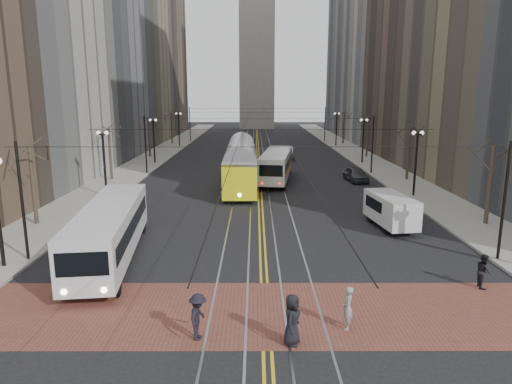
{
  "coord_description": "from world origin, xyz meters",
  "views": [
    {
      "loc": [
        -0.44,
        -21.7,
        8.99
      ],
      "look_at": [
        -0.39,
        6.15,
        3.0
      ],
      "focal_mm": 32.0,
      "sensor_mm": 36.0,
      "label": 1
    }
  ],
  "objects_px": {
    "rear_bus": "(276,167)",
    "pedestrian_c": "(484,271)",
    "sedan_silver": "(287,154)",
    "pedestrian_a": "(292,320)",
    "sedan_grey": "(356,174)",
    "pedestrian_d": "(198,317)",
    "cargo_van": "(391,212)",
    "transit_bus": "(110,233)",
    "pedestrian_b": "(348,308)",
    "streetcar": "(241,169)"
  },
  "relations": [
    {
      "from": "pedestrian_a",
      "to": "pedestrian_d",
      "type": "distance_m",
      "value": 3.48
    },
    {
      "from": "cargo_van",
      "to": "rear_bus",
      "type": "bearing_deg",
      "value": 104.6
    },
    {
      "from": "rear_bus",
      "to": "pedestrian_c",
      "type": "xyz_separation_m",
      "value": [
        8.54,
        -27.23,
        -0.7
      ]
    },
    {
      "from": "pedestrian_a",
      "to": "pedestrian_d",
      "type": "xyz_separation_m",
      "value": [
        -3.46,
        0.35,
        -0.07
      ]
    },
    {
      "from": "transit_bus",
      "to": "rear_bus",
      "type": "distance_m",
      "value": 25.55
    },
    {
      "from": "transit_bus",
      "to": "sedan_grey",
      "type": "xyz_separation_m",
      "value": [
        18.55,
        23.19,
        -0.77
      ]
    },
    {
      "from": "pedestrian_c",
      "to": "sedan_grey",
      "type": "bearing_deg",
      "value": 9.58
    },
    {
      "from": "transit_bus",
      "to": "pedestrian_a",
      "type": "distance_m",
      "value": 12.83
    },
    {
      "from": "pedestrian_a",
      "to": "pedestrian_d",
      "type": "height_order",
      "value": "pedestrian_a"
    },
    {
      "from": "cargo_van",
      "to": "pedestrian_d",
      "type": "xyz_separation_m",
      "value": [
        -11.38,
        -14.6,
        -0.23
      ]
    },
    {
      "from": "streetcar",
      "to": "pedestrian_b",
      "type": "distance_m",
      "value": 28.35
    },
    {
      "from": "transit_bus",
      "to": "pedestrian_a",
      "type": "bearing_deg",
      "value": -50.26
    },
    {
      "from": "sedan_grey",
      "to": "pedestrian_d",
      "type": "height_order",
      "value": "pedestrian_d"
    },
    {
      "from": "transit_bus",
      "to": "pedestrian_a",
      "type": "relative_size",
      "value": 6.35
    },
    {
      "from": "cargo_van",
      "to": "sedan_grey",
      "type": "distance_m",
      "value": 17.1
    },
    {
      "from": "cargo_van",
      "to": "pedestrian_a",
      "type": "height_order",
      "value": "cargo_van"
    },
    {
      "from": "transit_bus",
      "to": "pedestrian_d",
      "type": "height_order",
      "value": "transit_bus"
    },
    {
      "from": "cargo_van",
      "to": "pedestrian_d",
      "type": "distance_m",
      "value": 18.51
    },
    {
      "from": "cargo_van",
      "to": "sedan_grey",
      "type": "height_order",
      "value": "cargo_van"
    },
    {
      "from": "rear_bus",
      "to": "pedestrian_d",
      "type": "height_order",
      "value": "rear_bus"
    },
    {
      "from": "sedan_grey",
      "to": "pedestrian_a",
      "type": "distance_m",
      "value": 33.3
    },
    {
      "from": "pedestrian_a",
      "to": "pedestrian_b",
      "type": "xyz_separation_m",
      "value": [
        2.25,
        1.13,
        -0.11
      ]
    },
    {
      "from": "rear_bus",
      "to": "cargo_van",
      "type": "bearing_deg",
      "value": -60.25
    },
    {
      "from": "transit_bus",
      "to": "rear_bus",
      "type": "xyz_separation_m",
      "value": [
        10.21,
        23.42,
        0.01
      ]
    },
    {
      "from": "sedan_silver",
      "to": "pedestrian_c",
      "type": "xyz_separation_m",
      "value": [
        6.34,
        -43.17,
        -0.01
      ]
    },
    {
      "from": "cargo_van",
      "to": "pedestrian_c",
      "type": "distance_m",
      "value": 10.07
    },
    {
      "from": "pedestrian_a",
      "to": "pedestrian_c",
      "type": "xyz_separation_m",
      "value": [
        9.44,
        5.0,
        -0.14
      ]
    },
    {
      "from": "pedestrian_b",
      "to": "pedestrian_c",
      "type": "height_order",
      "value": "pedestrian_b"
    },
    {
      "from": "sedan_grey",
      "to": "pedestrian_c",
      "type": "bearing_deg",
      "value": -96.04
    },
    {
      "from": "rear_bus",
      "to": "sedan_grey",
      "type": "distance_m",
      "value": 8.39
    },
    {
      "from": "sedan_silver",
      "to": "pedestrian_a",
      "type": "distance_m",
      "value": 48.27
    },
    {
      "from": "cargo_van",
      "to": "sedan_grey",
      "type": "bearing_deg",
      "value": 78.04
    },
    {
      "from": "pedestrian_a",
      "to": "rear_bus",
      "type": "bearing_deg",
      "value": 17.0
    },
    {
      "from": "streetcar",
      "to": "pedestrian_a",
      "type": "distance_m",
      "value": 29.17
    },
    {
      "from": "streetcar",
      "to": "pedestrian_d",
      "type": "relative_size",
      "value": 8.72
    },
    {
      "from": "transit_bus",
      "to": "sedan_silver",
      "type": "xyz_separation_m",
      "value": [
        12.41,
        39.37,
        -0.69
      ]
    },
    {
      "from": "rear_bus",
      "to": "pedestrian_a",
      "type": "height_order",
      "value": "rear_bus"
    },
    {
      "from": "pedestrian_c",
      "to": "cargo_van",
      "type": "bearing_deg",
      "value": 17.84
    },
    {
      "from": "sedan_grey",
      "to": "pedestrian_d",
      "type": "xyz_separation_m",
      "value": [
        -12.71,
        -31.64,
        0.15
      ]
    },
    {
      "from": "streetcar",
      "to": "cargo_van",
      "type": "height_order",
      "value": "streetcar"
    },
    {
      "from": "rear_bus",
      "to": "streetcar",
      "type": "bearing_deg",
      "value": -131.1
    },
    {
      "from": "sedan_grey",
      "to": "pedestrian_a",
      "type": "xyz_separation_m",
      "value": [
        -9.24,
        -31.99,
        0.22
      ]
    },
    {
      "from": "transit_bus",
      "to": "rear_bus",
      "type": "relative_size",
      "value": 1.04
    },
    {
      "from": "sedan_grey",
      "to": "pedestrian_c",
      "type": "relative_size",
      "value": 2.7
    },
    {
      "from": "cargo_van",
      "to": "sedan_grey",
      "type": "xyz_separation_m",
      "value": [
        1.32,
        17.05,
        -0.38
      ]
    },
    {
      "from": "rear_bus",
      "to": "pedestrian_d",
      "type": "distance_m",
      "value": 32.18
    },
    {
      "from": "pedestrian_b",
      "to": "pedestrian_a",
      "type": "bearing_deg",
      "value": -52.21
    },
    {
      "from": "streetcar",
      "to": "pedestrian_d",
      "type": "distance_m",
      "value": 28.7
    },
    {
      "from": "sedan_grey",
      "to": "sedan_silver",
      "type": "height_order",
      "value": "sedan_silver"
    },
    {
      "from": "transit_bus",
      "to": "pedestrian_b",
      "type": "bearing_deg",
      "value": -40.42
    }
  ]
}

